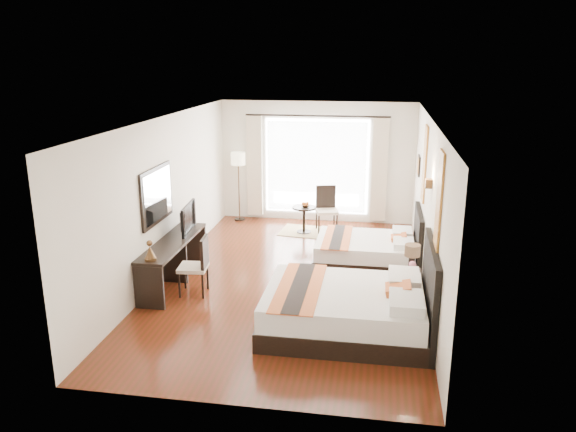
% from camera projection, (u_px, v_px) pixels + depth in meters
% --- Properties ---
extents(floor, '(4.50, 7.50, 0.01)m').
position_uv_depth(floor, '(292.00, 280.00, 9.88)').
color(floor, '#3E1C0B').
rests_on(floor, ground).
extents(ceiling, '(4.50, 7.50, 0.02)m').
position_uv_depth(ceiling, '(292.00, 120.00, 9.11)').
color(ceiling, white).
rests_on(ceiling, wall_headboard).
extents(wall_headboard, '(0.01, 7.50, 2.80)m').
position_uv_depth(wall_headboard, '(428.00, 208.00, 9.14)').
color(wall_headboard, silver).
rests_on(wall_headboard, floor).
extents(wall_desk, '(0.01, 7.50, 2.80)m').
position_uv_depth(wall_desk, '(166.00, 197.00, 9.84)').
color(wall_desk, silver).
rests_on(wall_desk, floor).
extents(wall_window, '(4.50, 0.01, 2.80)m').
position_uv_depth(wall_window, '(317.00, 162.00, 13.04)').
color(wall_window, silver).
rests_on(wall_window, floor).
extents(wall_entry, '(4.50, 0.01, 2.80)m').
position_uv_depth(wall_entry, '(237.00, 291.00, 5.94)').
color(wall_entry, silver).
rests_on(wall_entry, floor).
extents(window_glass, '(2.40, 0.02, 2.20)m').
position_uv_depth(window_glass, '(317.00, 167.00, 13.06)').
color(window_glass, white).
rests_on(window_glass, wall_window).
extents(sheer_curtain, '(2.30, 0.02, 2.10)m').
position_uv_depth(sheer_curtain, '(316.00, 167.00, 13.00)').
color(sheer_curtain, white).
rests_on(sheer_curtain, wall_window).
extents(drape_left, '(0.35, 0.14, 2.35)m').
position_uv_depth(drape_left, '(255.00, 166.00, 13.19)').
color(drape_left, '#BEB293').
rests_on(drape_left, floor).
extents(drape_right, '(0.35, 0.14, 2.35)m').
position_uv_depth(drape_right, '(380.00, 170.00, 12.74)').
color(drape_right, '#BEB293').
rests_on(drape_right, floor).
extents(art_panel_near, '(0.03, 0.50, 1.35)m').
position_uv_depth(art_panel_near, '(439.00, 202.00, 7.35)').
color(art_panel_near, maroon).
rests_on(art_panel_near, wall_headboard).
extents(art_panel_far, '(0.03, 0.50, 1.35)m').
position_uv_depth(art_panel_far, '(425.00, 164.00, 9.93)').
color(art_panel_far, maroon).
rests_on(art_panel_far, wall_headboard).
extents(wall_sconce, '(0.10, 0.14, 0.14)m').
position_uv_depth(wall_sconce, '(428.00, 183.00, 8.56)').
color(wall_sconce, '#462E19').
rests_on(wall_sconce, wall_headboard).
extents(mirror_frame, '(0.04, 1.25, 0.95)m').
position_uv_depth(mirror_frame, '(157.00, 195.00, 9.37)').
color(mirror_frame, black).
rests_on(mirror_frame, wall_desk).
extents(mirror_glass, '(0.01, 1.12, 0.82)m').
position_uv_depth(mirror_glass, '(158.00, 195.00, 9.37)').
color(mirror_glass, white).
rests_on(mirror_glass, mirror_frame).
extents(bed_near, '(2.35, 1.83, 1.33)m').
position_uv_depth(bed_near, '(351.00, 308.00, 7.97)').
color(bed_near, black).
rests_on(bed_near, floor).
extents(bed_far, '(1.93, 1.50, 1.08)m').
position_uv_depth(bed_far, '(370.00, 250.00, 10.53)').
color(bed_far, black).
rests_on(bed_far, floor).
extents(nightstand, '(0.38, 0.47, 0.45)m').
position_uv_depth(nightstand, '(409.00, 285.00, 9.06)').
color(nightstand, black).
rests_on(nightstand, floor).
extents(table_lamp, '(0.25, 0.25, 0.40)m').
position_uv_depth(table_lamp, '(412.00, 252.00, 8.97)').
color(table_lamp, black).
rests_on(table_lamp, nightstand).
extents(vase, '(0.14, 0.14, 0.12)m').
position_uv_depth(vase, '(412.00, 268.00, 8.86)').
color(vase, black).
rests_on(vase, nightstand).
extents(console_desk, '(0.50, 2.20, 0.76)m').
position_uv_depth(console_desk, '(174.00, 262.00, 9.66)').
color(console_desk, black).
rests_on(console_desk, floor).
extents(television, '(0.19, 0.89, 0.51)m').
position_uv_depth(television, '(184.00, 218.00, 10.00)').
color(television, black).
rests_on(television, console_desk).
extents(bronze_figurine, '(0.23, 0.23, 0.28)m').
position_uv_depth(bronze_figurine, '(150.00, 252.00, 8.63)').
color(bronze_figurine, '#462E19').
rests_on(bronze_figurine, console_desk).
extents(desk_chair, '(0.50, 0.50, 0.98)m').
position_uv_depth(desk_chair, '(195.00, 276.00, 9.23)').
color(desk_chair, '#BCAB91').
rests_on(desk_chair, floor).
extents(floor_lamp, '(0.33, 0.33, 1.63)m').
position_uv_depth(floor_lamp, '(238.00, 163.00, 13.05)').
color(floor_lamp, black).
rests_on(floor_lamp, floor).
extents(side_table, '(0.51, 0.51, 0.59)m').
position_uv_depth(side_table, '(304.00, 220.00, 12.40)').
color(side_table, black).
rests_on(side_table, floor).
extents(fruit_bowl, '(0.22, 0.22, 0.05)m').
position_uv_depth(fruit_bowl, '(305.00, 206.00, 12.30)').
color(fruit_bowl, '#4C2D1B').
rests_on(fruit_bowl, side_table).
extents(window_chair, '(0.57, 0.57, 1.01)m').
position_uv_depth(window_chair, '(327.00, 218.00, 12.49)').
color(window_chair, '#BCAB91').
rests_on(window_chair, floor).
extents(jute_rug, '(1.41, 1.03, 0.01)m').
position_uv_depth(jute_rug, '(310.00, 232.00, 12.51)').
color(jute_rug, tan).
rests_on(jute_rug, floor).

